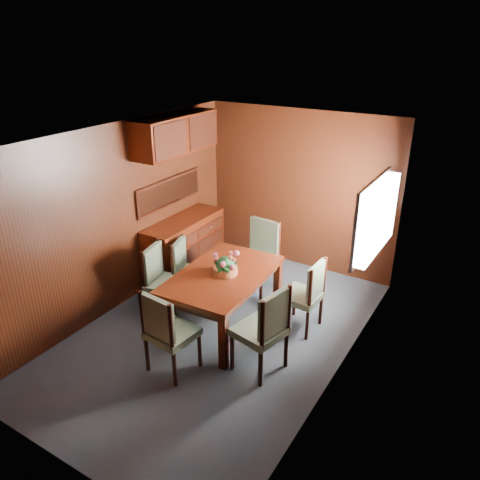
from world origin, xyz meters
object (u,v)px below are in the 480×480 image
Objects in this scene: chair_right_near at (265,326)px; flower_centerpiece at (225,262)px; dining_table at (222,281)px; chair_head at (166,329)px; sideboard at (185,248)px; chair_left_near at (161,277)px.

chair_right_near is 3.29× the size of flower_centerpiece.
chair_right_near reaches higher than dining_table.
chair_head is (-0.87, -0.55, -0.02)m from chair_right_near.
flower_centerpiece is at bearing 69.95° from chair_right_near.
sideboard is 1.41× the size of chair_head.
chair_left_near is (0.40, -1.00, 0.09)m from sideboard.
flower_centerpiece is (0.04, 1.07, 0.33)m from chair_head.
sideboard is at bearing 69.64° from chair_right_near.
chair_head reaches higher than chair_left_near.
chair_head reaches higher than dining_table.
chair_left_near is 1.70m from chair_right_near.
dining_table is at bearing -33.82° from sideboard.
dining_table is 1.06m from chair_head.
chair_right_near is at bearing 67.55° from chair_left_near.
sideboard is 1.36× the size of chair_right_near.
sideboard is 1.45× the size of chair_left_near.
flower_centerpiece is (0.84, 0.21, 0.34)m from chair_left_near.
chair_head is (1.20, -1.86, 0.10)m from sideboard.
chair_head reaches higher than sideboard.
chair_head is at bearing 134.32° from chair_right_near.
flower_centerpiece is at bearing -32.49° from sideboard.
chair_head is at bearing -93.51° from dining_table.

